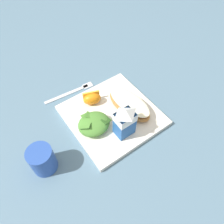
# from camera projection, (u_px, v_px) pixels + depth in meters

# --- Properties ---
(ground) EXTENTS (3.00, 3.00, 0.00)m
(ground) POSITION_uv_depth(u_px,v_px,m) (112.00, 117.00, 0.73)
(ground) COLOR slate
(white_plate) EXTENTS (0.28, 0.28, 0.02)m
(white_plate) POSITION_uv_depth(u_px,v_px,m) (112.00, 115.00, 0.73)
(white_plate) COLOR white
(white_plate) RESTS_ON ground
(cheesy_pizza_bread) EXTENTS (0.10, 0.18, 0.04)m
(cheesy_pizza_bread) POSITION_uv_depth(u_px,v_px,m) (129.00, 104.00, 0.72)
(cheesy_pizza_bread) COLOR #A87038
(cheesy_pizza_bread) RESTS_ON white_plate
(green_salad_pile) EXTENTS (0.10, 0.09, 0.05)m
(green_salad_pile) POSITION_uv_depth(u_px,v_px,m) (94.00, 124.00, 0.67)
(green_salad_pile) COLOR #4C8433
(green_salad_pile) RESTS_ON white_plate
(milk_carton) EXTENTS (0.06, 0.05, 0.11)m
(milk_carton) POSITION_uv_depth(u_px,v_px,m) (125.00, 121.00, 0.63)
(milk_carton) COLOR #23569E
(milk_carton) RESTS_ON white_plate
(orange_wedge_front) EXTENTS (0.07, 0.06, 0.04)m
(orange_wedge_front) POSITION_uv_depth(u_px,v_px,m) (92.00, 99.00, 0.73)
(orange_wedge_front) COLOR orange
(orange_wedge_front) RESTS_ON white_plate
(metal_fork) EXTENTS (0.19, 0.03, 0.01)m
(metal_fork) POSITION_uv_depth(u_px,v_px,m) (73.00, 91.00, 0.80)
(metal_fork) COLOR silver
(metal_fork) RESTS_ON ground
(drinking_blue_cup) EXTENTS (0.07, 0.07, 0.09)m
(drinking_blue_cup) POSITION_uv_depth(u_px,v_px,m) (42.00, 160.00, 0.59)
(drinking_blue_cup) COLOR #284CA3
(drinking_blue_cup) RESTS_ON ground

